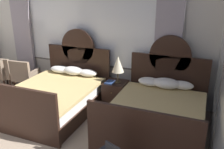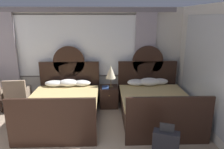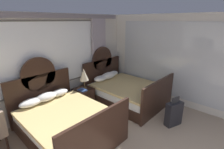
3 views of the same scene
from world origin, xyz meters
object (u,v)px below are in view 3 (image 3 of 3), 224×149
object	(u,v)px
bed_near_mirror	(125,91)
table_lamp_on_nightstand	(84,75)
bed_near_window	(65,120)
nightstand_between_beds	(84,97)
book_on_nightstand	(83,90)
suitcase_on_floor	(174,114)

from	to	relation	value
bed_near_mirror	table_lamp_on_nightstand	size ratio (longest dim) A/B	3.65
bed_near_window	nightstand_between_beds	distance (m)	1.33
bed_near_window	book_on_nightstand	xyz separation A→B (m)	(1.02, 0.63, 0.24)
bed_near_window	nightstand_between_beds	world-z (taller)	bed_near_window
bed_near_mirror	suitcase_on_floor	xyz separation A→B (m)	(-0.21, -1.70, -0.04)
nightstand_between_beds	suitcase_on_floor	distance (m)	2.58
bed_near_mirror	nightstand_between_beds	xyz separation A→B (m)	(-1.11, 0.73, -0.07)
bed_near_mirror	table_lamp_on_nightstand	distance (m)	1.43
nightstand_between_beds	suitcase_on_floor	size ratio (longest dim) A/B	0.75
nightstand_between_beds	bed_near_mirror	bearing A→B (deg)	-33.14
bed_near_window	suitcase_on_floor	size ratio (longest dim) A/B	2.92
bed_near_window	table_lamp_on_nightstand	world-z (taller)	bed_near_window
bed_near_window	book_on_nightstand	bearing A→B (deg)	31.70
table_lamp_on_nightstand	book_on_nightstand	distance (m)	0.45
suitcase_on_floor	bed_near_window	bearing A→B (deg)	139.93
nightstand_between_beds	table_lamp_on_nightstand	size ratio (longest dim) A/B	0.93
table_lamp_on_nightstand	nightstand_between_beds	bearing A→B (deg)	172.61
book_on_nightstand	suitcase_on_floor	world-z (taller)	suitcase_on_floor
suitcase_on_floor	table_lamp_on_nightstand	bearing A→B (deg)	109.32
bed_near_mirror	book_on_nightstand	xyz separation A→B (m)	(-1.21, 0.63, 0.23)
table_lamp_on_nightstand	book_on_nightstand	size ratio (longest dim) A/B	2.35
bed_near_mirror	bed_near_window	bearing A→B (deg)	-179.98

